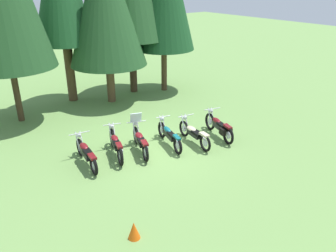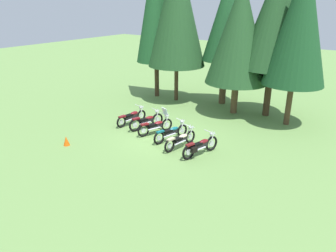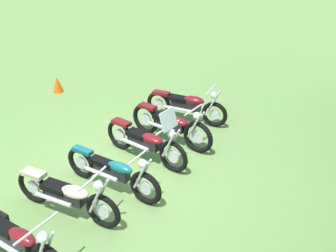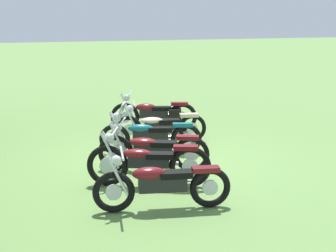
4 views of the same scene
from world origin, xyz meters
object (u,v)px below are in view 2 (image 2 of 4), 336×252
object	(u,v)px
motorcycle_5	(200,146)
pine_tree_1	(177,8)
pine_tree_4	(277,14)
motorcycle_4	(180,139)
motorcycle_0	(132,117)
traffic_cone	(66,141)
motorcycle_2	(156,126)
motorcycle_1	(147,121)
motorcycle_3	(171,132)
pine_tree_5	(300,22)
pine_tree_0	(156,4)
pine_tree_3	(240,32)
pine_tree_2	(227,18)

from	to	relation	value
motorcycle_5	pine_tree_1	distance (m)	10.83
pine_tree_4	motorcycle_4	bearing A→B (deg)	-103.36
pine_tree_1	motorcycle_0	bearing A→B (deg)	-83.17
traffic_cone	motorcycle_0	bearing A→B (deg)	80.93
motorcycle_2	motorcycle_4	size ratio (longest dim) A/B	0.96
traffic_cone	motorcycle_4	bearing A→B (deg)	33.16
motorcycle_1	traffic_cone	bearing A→B (deg)	174.60
motorcycle_3	pine_tree_1	xyz separation A→B (m)	(-3.91, 6.18, 5.90)
motorcycle_2	pine_tree_5	size ratio (longest dim) A/B	0.23
motorcycle_5	pine_tree_0	xyz separation A→B (m)	(-7.80, 6.86, 6.09)
motorcycle_4	pine_tree_0	distance (m)	11.19
motorcycle_0	motorcycle_1	size ratio (longest dim) A/B	1.02
pine_tree_0	pine_tree_4	xyz separation A→B (m)	(8.29, 0.53, -0.44)
motorcycle_3	traffic_cone	xyz separation A→B (m)	(-3.91, -3.60, -0.19)
motorcycle_2	pine_tree_5	xyz separation A→B (m)	(5.35, 5.63, 5.28)
pine_tree_1	traffic_cone	size ratio (longest dim) A/B	21.14
motorcycle_4	pine_tree_3	size ratio (longest dim) A/B	0.27
pine_tree_2	motorcycle_5	bearing A→B (deg)	-70.03
pine_tree_3	motorcycle_3	bearing A→B (deg)	-96.95
motorcycle_0	motorcycle_3	bearing A→B (deg)	-93.04
motorcycle_0	pine_tree_2	distance (m)	8.98
motorcycle_3	traffic_cone	bearing A→B (deg)	147.05
pine_tree_0	pine_tree_3	xyz separation A→B (m)	(6.43, -0.22, -1.49)
motorcycle_0	motorcycle_1	world-z (taller)	motorcycle_1
motorcycle_2	pine_tree_0	bearing A→B (deg)	56.67
motorcycle_5	pine_tree_1	xyz separation A→B (m)	(-6.01, 6.83, 5.86)
motorcycle_2	motorcycle_4	xyz separation A→B (m)	(2.08, -0.71, -0.03)
motorcycle_0	pine_tree_2	bearing A→B (deg)	-12.12
motorcycle_3	pine_tree_1	distance (m)	9.39
pine_tree_4	traffic_cone	world-z (taller)	pine_tree_4
pine_tree_4	pine_tree_3	bearing A→B (deg)	-158.24
motorcycle_5	pine_tree_1	size ratio (longest dim) A/B	0.22
motorcycle_2	motorcycle_4	world-z (taller)	motorcycle_2
motorcycle_1	motorcycle_2	world-z (taller)	motorcycle_2
pine_tree_2	pine_tree_5	xyz separation A→B (m)	(4.99, -1.56, 0.01)
pine_tree_4	pine_tree_5	distance (m)	1.82
motorcycle_4	motorcycle_5	distance (m)	1.23
pine_tree_4	pine_tree_5	world-z (taller)	pine_tree_4
motorcycle_3	pine_tree_4	distance (m)	9.18
pine_tree_0	motorcycle_2	bearing A→B (deg)	-52.94
traffic_cone	motorcycle_2	bearing A→B (deg)	54.77
motorcycle_3	pine_tree_1	world-z (taller)	pine_tree_1
motorcycle_4	pine_tree_4	size ratio (longest dim) A/B	0.24
motorcycle_0	pine_tree_0	distance (m)	8.65
pine_tree_2	pine_tree_5	bearing A→B (deg)	-17.34
pine_tree_1	pine_tree_4	world-z (taller)	pine_tree_1
motorcycle_0	pine_tree_2	world-z (taller)	pine_tree_2
motorcycle_2	motorcycle_5	distance (m)	3.42
traffic_cone	motorcycle_3	bearing A→B (deg)	42.64
motorcycle_1	pine_tree_0	bearing A→B (deg)	51.05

